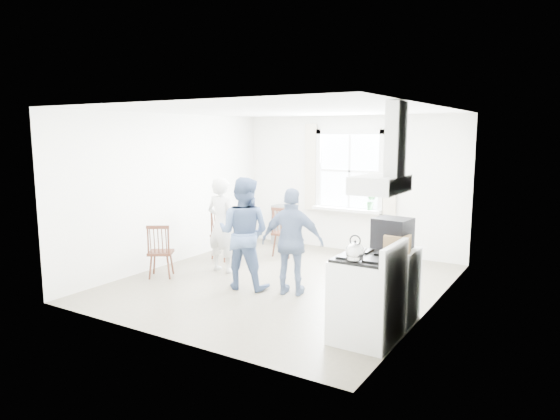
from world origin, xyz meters
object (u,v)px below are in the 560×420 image
object	(u,v)px
person_right	(292,242)
windsor_chair_a	(282,227)
stereo_stack	(393,233)
low_cabinet	(394,285)
windsor_chair_b	(220,229)
windsor_chair_c	(159,246)
person_left	(222,225)
gas_stove	(367,297)
person_mid	(244,233)

from	to	relation	value
person_right	windsor_chair_a	bearing A→B (deg)	-70.18
stereo_stack	person_right	distance (m)	1.56
low_cabinet	windsor_chair_b	xyz separation A→B (m)	(-3.63, 1.22, 0.12)
windsor_chair_c	person_left	size ratio (longest dim) A/B	0.55
gas_stove	windsor_chair_c	size ratio (longest dim) A/B	1.29
gas_stove	windsor_chair_a	xyz separation A→B (m)	(-2.73, 2.70, 0.09)
gas_stove	person_right	bearing A→B (deg)	148.05
windsor_chair_a	windsor_chair_c	size ratio (longest dim) A/B	1.08
low_cabinet	stereo_stack	distance (m)	0.63
windsor_chair_c	person_left	world-z (taller)	person_left
person_left	person_mid	distance (m)	0.97
stereo_stack	windsor_chair_b	distance (m)	3.81
windsor_chair_b	person_mid	distance (m)	1.71
windsor_chair_a	person_left	bearing A→B (deg)	-104.10
windsor_chair_c	person_mid	world-z (taller)	person_mid
gas_stove	person_mid	bearing A→B (deg)	159.82
stereo_stack	person_right	size ratio (longest dim) A/B	0.29
windsor_chair_b	person_right	size ratio (longest dim) A/B	0.62
gas_stove	person_left	bearing A→B (deg)	156.22
low_cabinet	windsor_chair_c	distance (m)	3.73
low_cabinet	person_left	distance (m)	3.22
person_left	windsor_chair_c	bearing A→B (deg)	56.74
windsor_chair_a	person_right	world-z (taller)	person_right
gas_stove	person_mid	distance (m)	2.43
stereo_stack	windsor_chair_a	distance (m)	3.43
windsor_chair_b	windsor_chair_a	bearing A→B (deg)	43.42
windsor_chair_a	gas_stove	bearing A→B (deg)	-44.67
person_mid	person_right	size ratio (longest dim) A/B	1.08
gas_stove	person_mid	world-z (taller)	person_mid
windsor_chair_c	person_mid	xyz separation A→B (m)	(1.40, 0.31, 0.29)
person_left	person_mid	size ratio (longest dim) A/B	0.96
windsor_chair_b	person_mid	xyz separation A→B (m)	(1.30, -1.09, 0.25)
windsor_chair_b	person_left	size ratio (longest dim) A/B	0.60
windsor_chair_a	person_left	world-z (taller)	person_left
windsor_chair_b	gas_stove	bearing A→B (deg)	-28.36
low_cabinet	person_right	distance (m)	1.61
windsor_chair_b	person_left	xyz separation A→B (m)	(0.49, -0.57, 0.21)
person_left	stereo_stack	bearing A→B (deg)	170.22
low_cabinet	windsor_chair_a	xyz separation A→B (m)	(-2.80, 2.00, 0.12)
windsor_chair_b	person_mid	bearing A→B (deg)	-40.01
stereo_stack	person_left	bearing A→B (deg)	168.32
stereo_stack	person_left	world-z (taller)	person_left
stereo_stack	windsor_chair_b	size ratio (longest dim) A/B	0.47
windsor_chair_c	low_cabinet	bearing A→B (deg)	2.83
gas_stove	stereo_stack	world-z (taller)	stereo_stack
windsor_chair_c	person_mid	distance (m)	1.47
person_mid	person_right	world-z (taller)	person_mid
gas_stove	person_mid	xyz separation A→B (m)	(-2.26, 0.83, 0.34)
windsor_chair_a	person_left	distance (m)	1.41
low_cabinet	windsor_chair_b	size ratio (longest dim) A/B	0.96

